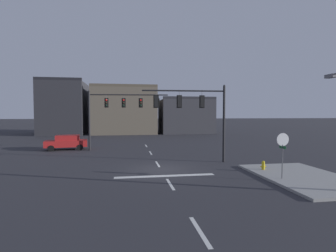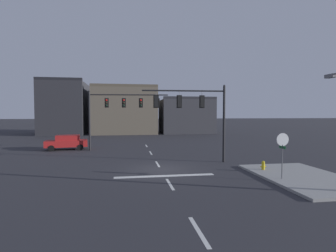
# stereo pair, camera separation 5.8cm
# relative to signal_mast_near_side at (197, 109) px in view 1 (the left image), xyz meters

# --- Properties ---
(ground_plane) EXTENTS (400.00, 400.00, 0.00)m
(ground_plane) POSITION_rel_signal_mast_near_side_xyz_m (-3.25, -2.16, -4.38)
(ground_plane) COLOR #2B2B30
(sidewalk_near_corner) EXTENTS (5.00, 8.00, 0.15)m
(sidewalk_near_corner) POSITION_rel_signal_mast_near_side_xyz_m (5.08, -6.16, -4.30)
(sidewalk_near_corner) COLOR gray
(sidewalk_near_corner) RESTS_ON ground
(stop_bar_paint) EXTENTS (6.40, 0.50, 0.01)m
(stop_bar_paint) POSITION_rel_signal_mast_near_side_xyz_m (-3.25, -4.16, -4.37)
(stop_bar_paint) COLOR silver
(stop_bar_paint) RESTS_ON ground
(lane_centreline) EXTENTS (0.16, 26.40, 0.01)m
(lane_centreline) POSITION_rel_signal_mast_near_side_xyz_m (-3.25, -0.16, -4.37)
(lane_centreline) COLOR silver
(lane_centreline) RESTS_ON ground
(signal_mast_near_side) EXTENTS (6.75, 0.57, 6.31)m
(signal_mast_near_side) POSITION_rel_signal_mast_near_side_xyz_m (0.00, 0.00, 0.00)
(signal_mast_near_side) COLOR black
(signal_mast_near_side) RESTS_ON ground
(signal_mast_far_side) EXTENTS (8.49, 0.98, 6.45)m
(signal_mast_far_side) POSITION_rel_signal_mast_near_side_xyz_m (-6.57, 8.30, 0.28)
(signal_mast_far_side) COLOR black
(signal_mast_far_side) RESTS_ON ground
(stop_sign) EXTENTS (0.76, 0.64, 2.83)m
(stop_sign) POSITION_rel_signal_mast_near_side_xyz_m (3.38, -6.48, -2.23)
(stop_sign) COLOR #56565B
(stop_sign) RESTS_ON ground
(car_lot_nearside) EXTENTS (4.63, 2.41, 1.61)m
(car_lot_nearside) POSITION_rel_signal_mast_near_side_xyz_m (-12.15, 9.63, -3.52)
(car_lot_nearside) COLOR #A81E1E
(car_lot_nearside) RESTS_ON ground
(fire_hydrant) EXTENTS (0.40, 0.30, 0.75)m
(fire_hydrant) POSITION_rel_signal_mast_near_side_xyz_m (3.57, -3.99, -4.05)
(fire_hydrant) COLOR gold
(fire_hydrant) RESTS_ON ground
(building_row) EXTENTS (33.37, 13.44, 10.42)m
(building_row) POSITION_rel_signal_mast_near_side_xyz_m (-8.00, 33.97, 0.08)
(building_row) COLOR #2D2D33
(building_row) RESTS_ON ground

